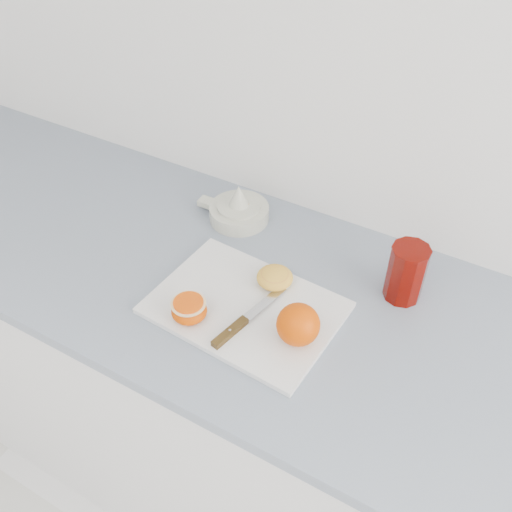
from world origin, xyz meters
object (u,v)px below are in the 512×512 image
object	(u,v)px
half_orange	(189,310)
citrus_juicer	(238,210)
counter	(275,415)
red_tumbler	(406,275)
cutting_board	(245,308)

from	to	relation	value
half_orange	citrus_juicer	size ratio (longest dim) A/B	0.39
counter	citrus_juicer	world-z (taller)	citrus_juicer
half_orange	citrus_juicer	xyz separation A→B (m)	(-0.09, 0.33, -0.01)
counter	red_tumbler	bearing A→B (deg)	30.71
cutting_board	half_orange	distance (m)	0.12
cutting_board	half_orange	bearing A→B (deg)	-133.95
citrus_juicer	counter	bearing A→B (deg)	-40.68
cutting_board	red_tumbler	world-z (taller)	red_tumbler
red_tumbler	half_orange	bearing A→B (deg)	-140.66
counter	red_tumbler	distance (m)	0.56
counter	half_orange	bearing A→B (deg)	-129.42
counter	red_tumbler	world-z (taller)	red_tumbler
citrus_juicer	red_tumbler	bearing A→B (deg)	-6.91
half_orange	citrus_juicer	bearing A→B (deg)	104.72
half_orange	citrus_juicer	world-z (taller)	citrus_juicer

